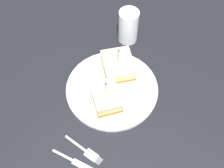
# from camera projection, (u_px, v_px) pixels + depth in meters

# --- Properties ---
(ground_plane) EXTENTS (1.07, 1.07, 0.02)m
(ground_plane) POSITION_uv_depth(u_px,v_px,m) (112.00, 92.00, 0.83)
(ground_plane) COLOR black
(plate) EXTENTS (0.27, 0.27, 0.01)m
(plate) POSITION_uv_depth(u_px,v_px,m) (112.00, 89.00, 0.82)
(plate) COLOR white
(plate) RESTS_ON ground_plane
(sandwich_half_front) EXTENTS (0.12, 0.11, 0.10)m
(sandwich_half_front) POSITION_uv_depth(u_px,v_px,m) (108.00, 99.00, 0.76)
(sandwich_half_front) COLOR beige
(sandwich_half_front) RESTS_ON plate
(sandwich_half_back) EXTENTS (0.13, 0.13, 0.10)m
(sandwich_half_back) POSITION_uv_depth(u_px,v_px,m) (119.00, 66.00, 0.82)
(sandwich_half_back) COLOR beige
(sandwich_half_back) RESTS_ON plate
(drink_glass) EXTENTS (0.06, 0.06, 0.12)m
(drink_glass) POSITION_uv_depth(u_px,v_px,m) (128.00, 28.00, 0.89)
(drink_glass) COLOR #B74C33
(drink_glass) RESTS_ON ground_plane
(fork) EXTENTS (0.05, 0.12, 0.00)m
(fork) POSITION_uv_depth(u_px,v_px,m) (87.00, 152.00, 0.71)
(fork) COLOR silver
(fork) RESTS_ON ground_plane
(knife) EXTENTS (0.03, 0.13, 0.00)m
(knife) POSITION_uv_depth(u_px,v_px,m) (78.00, 163.00, 0.70)
(knife) COLOR silver
(knife) RESTS_ON ground_plane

